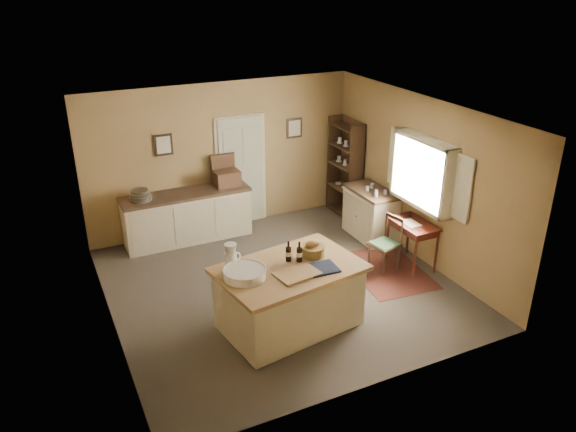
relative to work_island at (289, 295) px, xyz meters
name	(u,v)px	position (x,y,z in m)	size (l,w,h in m)	color
ground	(281,286)	(0.34, 0.99, -0.48)	(5.00, 5.00, 0.00)	#4C423A
wall_back	(222,157)	(0.34, 3.49, 0.87)	(5.00, 0.10, 2.70)	olive
wall_front	(378,287)	(0.34, -1.51, 0.87)	(5.00, 0.10, 2.70)	olive
wall_left	(102,239)	(-2.16, 0.99, 0.87)	(0.10, 5.00, 2.70)	olive
wall_right	(420,179)	(2.84, 0.99, 0.87)	(0.10, 5.00, 2.70)	olive
ceiling	(280,113)	(0.34, 0.99, 2.22)	(5.00, 5.00, 0.00)	silver
door	(241,170)	(0.69, 3.46, 0.57)	(0.97, 0.06, 2.11)	#AAAD93
framed_prints	(232,136)	(0.54, 3.47, 1.24)	(2.82, 0.02, 0.38)	black
window	(425,172)	(2.76, 0.79, 1.07)	(0.25, 1.99, 1.12)	beige
work_island	(289,295)	(0.00, 0.00, 0.00)	(2.03, 1.49, 1.20)	beige
sideboard	(188,214)	(-0.46, 3.19, 0.00)	(2.26, 0.64, 1.18)	beige
rug	(387,270)	(2.09, 0.67, -0.48)	(1.10, 1.60, 0.01)	#491A15
writing_desk	(413,229)	(2.54, 0.67, 0.18)	(0.50, 0.82, 0.82)	#35110B
desk_chair	(385,245)	(2.06, 0.74, -0.04)	(0.41, 0.41, 0.88)	#312014
right_cabinet	(371,213)	(2.54, 1.87, -0.02)	(0.59, 1.05, 0.99)	beige
shelving_unit	(347,168)	(2.69, 2.99, 0.46)	(0.32, 0.85, 1.89)	#312014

